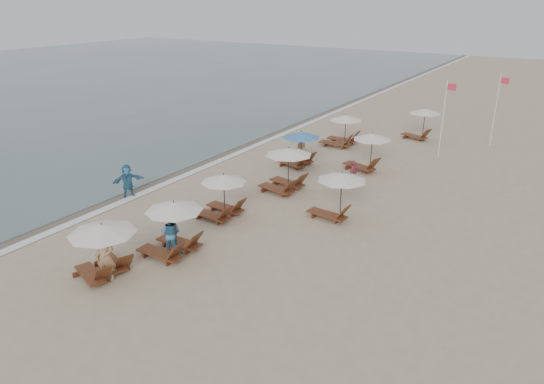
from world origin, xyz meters
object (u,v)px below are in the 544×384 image
Objects in this scene: beachgoer_mid_a at (171,233)px; flag_pole_near at (444,115)px; lounger_station_5 at (341,131)px; inland_station_1 at (366,149)px; lounger_station_3 at (284,169)px; beachgoer_far_a at (353,174)px; inland_station_0 at (336,190)px; beachgoer_near at (105,256)px; lounger_station_2 at (220,196)px; lounger_station_4 at (298,147)px; lounger_station_0 at (101,246)px; inland_station_2 at (421,120)px; waterline_walker at (128,181)px; lounger_station_1 at (171,229)px; beachgoer_far_b at (301,147)px.

flag_pole_near is (5.50, 18.85, 1.78)m from beachgoer_mid_a.
inland_station_1 is (3.47, -4.08, 0.34)m from lounger_station_5.
lounger_station_3 is 8.33m from beachgoer_mid_a.
flag_pole_near is (2.37, 8.28, 1.88)m from beachgoer_far_a.
lounger_station_5 is at bearing 113.64° from inland_station_0.
beachgoer_far_a is (-0.92, 4.08, -0.62)m from inland_station_0.
beachgoer_near is (-3.17, -16.40, -0.38)m from inland_station_1.
lounger_station_2 is 1.30× the size of beachgoer_near.
lounger_station_2 is at bearing -101.65° from beachgoer_mid_a.
lounger_station_4 is at bearing 131.76° from inland_station_0.
lounger_station_0 is 1.45× the size of beachgoer_mid_a.
beachgoer_near is 13.78m from beachgoer_far_a.
inland_station_2 is 25.23m from beachgoer_near.
beachgoer_mid_a reaches higher than waterline_walker.
flag_pole_near is (6.11, 21.55, 1.72)m from beachgoer_near.
beachgoer_near is 1.21× the size of beachgoer_far_a.
lounger_station_2 reaches higher than lounger_station_0.
lounger_station_1 is 1.66× the size of beachgoer_far_b.
lounger_station_2 reaches higher than beachgoer_far_a.
lounger_station_4 is 1.46× the size of waterline_walker.
inland_station_2 is (2.94, 13.92, 0.21)m from lounger_station_3.
inland_station_2 is 9.96m from beachgoer_far_b.
lounger_station_5 is (0.04, 20.35, -0.21)m from lounger_station_0.
beachgoer_near is (-3.79, -24.94, -0.45)m from inland_station_2.
beachgoer_mid_a is 1.13× the size of beachgoer_far_a.
inland_station_1 is (2.32, 5.38, 0.14)m from lounger_station_3.
lounger_station_0 is 0.53× the size of flag_pole_near.
inland_station_2 is at bearing 93.14° from inland_station_0.
lounger_station_3 is 11.86m from flag_pole_near.
lounger_station_2 is at bearing -31.45° from beachgoer_far_a.
lounger_station_1 reaches higher than beachgoer_mid_a.
lounger_station_1 is at bearing -121.37° from inland_station_0.
lounger_station_5 is 1.02× the size of inland_station_2.
lounger_station_0 is at bearing -88.97° from lounger_station_4.
inland_station_1 is at bearing 19.53° from lounger_station_4.
beachgoer_near is (-0.09, -6.56, -0.09)m from lounger_station_2.
lounger_station_5 is at bearing 93.14° from lounger_station_1.
lounger_station_4 reaches higher than beachgoer_near.
lounger_station_1 is 0.97× the size of inland_station_0.
inland_station_0 is 15.78m from inland_station_2.
lounger_station_5 is 0.56× the size of flag_pole_near.
lounger_station_1 is at bearing -84.09° from lounger_station_4.
flag_pole_near reaches higher than inland_station_2.
lounger_station_1 reaches higher than beachgoer_far_b.
inland_station_2 is (3.70, 18.37, 0.36)m from lounger_station_2.
beachgoer_near is (-0.85, -11.02, -0.24)m from lounger_station_3.
lounger_station_3 is 1.04× the size of inland_station_0.
beachgoer_mid_a is 13.69m from beachgoer_far_b.
waterline_walker is at bearing -116.13° from inland_station_2.
lounger_station_2 is 8.53m from lounger_station_4.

